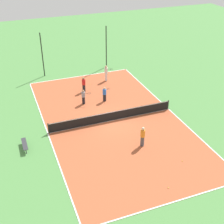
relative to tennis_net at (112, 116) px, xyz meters
name	(u,v)px	position (x,y,z in m)	size (l,w,h in m)	color
ground_plane	(112,121)	(0.00, 0.00, -0.51)	(80.00, 80.00, 0.00)	#518E47
court_surface	(112,120)	(0.00, 0.00, -0.50)	(11.76, 21.15, 0.02)	#B75633
tennis_net	(112,116)	(0.00, 0.00, 0.00)	(11.56, 0.10, 0.96)	black
bench	(25,144)	(-7.89, -1.41, -0.12)	(0.36, 1.70, 0.45)	#333338
player_near_blue	(105,93)	(0.62, 3.70, 0.38)	(0.99, 0.69, 1.53)	black
player_baseline_gray	(83,96)	(-1.49, 3.92, 0.38)	(0.98, 0.71, 1.52)	black
player_coach_red	(84,84)	(-0.72, 6.45, 0.47)	(0.51, 0.51, 1.67)	black
player_center_orange	(143,135)	(0.89, -4.42, 0.52)	(0.51, 0.51, 1.75)	#4C4C51
player_far_white	(106,72)	(2.43, 8.21, 0.59)	(0.99, 0.60, 1.84)	white
tennis_ball_far_baseline	(168,188)	(0.47, -9.33, -0.45)	(0.07, 0.07, 0.07)	#CCE033
tennis_ball_near_net	(182,161)	(2.84, -7.26, -0.45)	(0.07, 0.07, 0.07)	#CCE033
tennis_ball_midcourt	(90,84)	(0.40, 7.86, -0.45)	(0.07, 0.07, 0.07)	#CCE033
tennis_ball_left_sideline	(139,116)	(2.60, -0.19, -0.45)	(0.07, 0.07, 0.07)	#CCE033
fence_post_back_left	(42,55)	(-3.88, 12.15, 2.06)	(0.12, 0.12, 5.14)	black
fence_post_back_right	(106,47)	(3.88, 12.15, 2.06)	(0.12, 0.12, 5.14)	black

